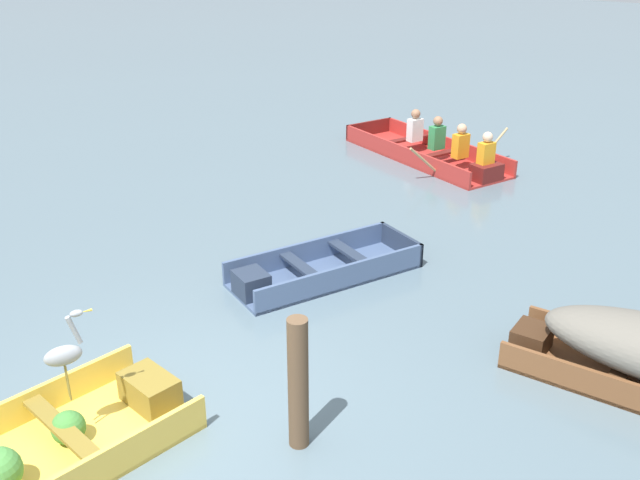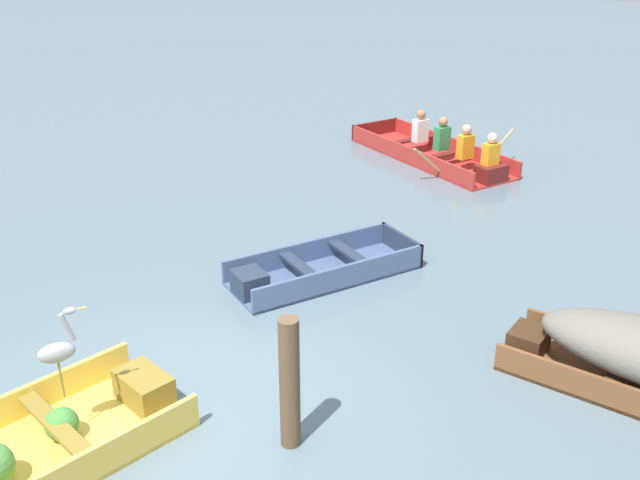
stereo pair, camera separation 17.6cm
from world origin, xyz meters
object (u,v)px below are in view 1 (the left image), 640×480
at_px(dinghy_yellow_foreground, 19,464).
at_px(skiff_slate_blue_near_moored, 318,270).
at_px(rowboat_red_with_crew, 434,151).
at_px(heron_on_dinghy, 65,353).
at_px(mooring_post, 298,384).

height_order(dinghy_yellow_foreground, skiff_slate_blue_near_moored, dinghy_yellow_foreground).
height_order(skiff_slate_blue_near_moored, rowboat_red_with_crew, rowboat_red_with_crew).
bearing_deg(skiff_slate_blue_near_moored, heron_on_dinghy, -90.49).
bearing_deg(dinghy_yellow_foreground, rowboat_red_with_crew, 95.24).
distance_m(dinghy_yellow_foreground, skiff_slate_blue_near_moored, 4.37).
bearing_deg(skiff_slate_blue_near_moored, dinghy_yellow_foreground, -90.20).
distance_m(rowboat_red_with_crew, mooring_post, 8.38).
relative_size(dinghy_yellow_foreground, rowboat_red_with_crew, 0.84).
relative_size(heron_on_dinghy, mooring_post, 0.66).
distance_m(heron_on_dinghy, mooring_post, 2.01).
xyz_separation_m(skiff_slate_blue_near_moored, mooring_post, (1.66, -2.72, 0.52)).
xyz_separation_m(rowboat_red_with_crew, heron_on_dinghy, (0.86, -9.02, 0.69)).
distance_m(rowboat_red_with_crew, heron_on_dinghy, 9.08).
bearing_deg(heron_on_dinghy, rowboat_red_with_crew, 95.48).
bearing_deg(dinghy_yellow_foreground, skiff_slate_blue_near_moored, 89.80).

